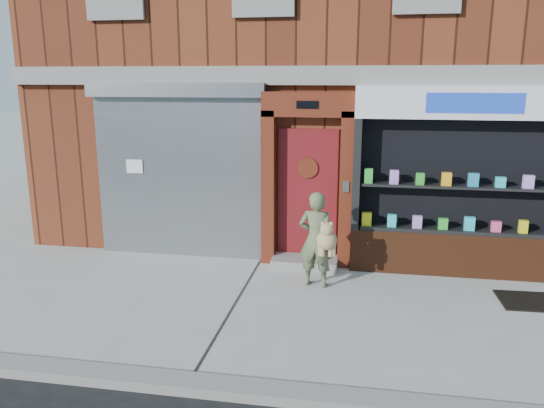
# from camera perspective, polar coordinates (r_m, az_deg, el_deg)

# --- Properties ---
(ground) EXTENTS (80.00, 80.00, 0.00)m
(ground) POSITION_cam_1_polar(r_m,az_deg,el_deg) (7.45, 7.88, -11.42)
(ground) COLOR #9E9E99
(ground) RESTS_ON ground
(curb) EXTENTS (60.00, 0.30, 0.12)m
(curb) POSITION_cam_1_polar(r_m,az_deg,el_deg) (5.53, 6.95, -20.16)
(curb) COLOR gray
(curb) RESTS_ON ground
(building) EXTENTS (12.00, 8.16, 8.00)m
(building) POSITION_cam_1_polar(r_m,az_deg,el_deg) (12.79, 9.61, 17.21)
(building) COLOR #572413
(building) RESTS_ON ground
(shutter_bay) EXTENTS (3.10, 0.30, 3.04)m
(shutter_bay) POSITION_cam_1_polar(r_m,az_deg,el_deg) (9.36, -10.00, 4.64)
(shutter_bay) COLOR gray
(shutter_bay) RESTS_ON ground
(red_door_bay) EXTENTS (1.52, 0.58, 2.90)m
(red_door_bay) POSITION_cam_1_polar(r_m,az_deg,el_deg) (8.83, 3.80, 2.58)
(red_door_bay) COLOR #551C0E
(red_door_bay) RESTS_ON ground
(pharmacy_bay) EXTENTS (3.50, 0.41, 3.00)m
(pharmacy_bay) POSITION_cam_1_polar(r_m,az_deg,el_deg) (8.89, 19.96, 1.32)
(pharmacy_bay) COLOR #592B15
(pharmacy_bay) RESTS_ON ground
(woman) EXTENTS (0.61, 0.49, 1.48)m
(woman) POSITION_cam_1_polar(r_m,az_deg,el_deg) (8.02, 4.91, -3.79)
(woman) COLOR #5A6744
(woman) RESTS_ON ground
(doormat) EXTENTS (1.02, 0.73, 0.03)m
(doormat) POSITION_cam_1_polar(r_m,az_deg,el_deg) (8.53, 26.52, -9.37)
(doormat) COLOR black
(doormat) RESTS_ON ground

